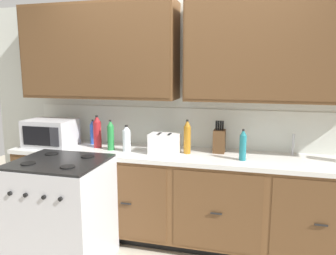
{
  "coord_description": "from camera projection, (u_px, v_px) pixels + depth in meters",
  "views": [
    {
      "loc": [
        0.69,
        -2.67,
        1.69
      ],
      "look_at": [
        -0.09,
        0.27,
        1.16
      ],
      "focal_mm": 34.95,
      "sensor_mm": 36.0,
      "label": 1
    }
  ],
  "objects": [
    {
      "name": "wall_unit",
      "position": [
        183.0,
        76.0,
        3.19
      ],
      "size": [
        4.52,
        0.4,
        2.39
      ],
      "color": "silver",
      "rests_on": "ground_plane"
    },
    {
      "name": "bottle_amber",
      "position": [
        187.0,
        137.0,
        3.1
      ],
      "size": [
        0.07,
        0.07,
        0.33
      ],
      "color": "#9E6619",
      "rests_on": "counter_run"
    },
    {
      "name": "bottle_clear",
      "position": [
        127.0,
        139.0,
        3.18
      ],
      "size": [
        0.08,
        0.08,
        0.26
      ],
      "color": "silver",
      "rests_on": "counter_run"
    },
    {
      "name": "knife_block",
      "position": [
        219.0,
        141.0,
        3.14
      ],
      "size": [
        0.11,
        0.14,
        0.31
      ],
      "color": "#52361E",
      "rests_on": "counter_run"
    },
    {
      "name": "stove_range",
      "position": [
        62.0,
        213.0,
        2.83
      ],
      "size": [
        0.76,
        0.68,
        0.95
      ],
      "color": "#B7B7BC",
      "rests_on": "ground_plane"
    },
    {
      "name": "bottle_red",
      "position": [
        97.0,
        132.0,
        3.34
      ],
      "size": [
        0.08,
        0.08,
        0.33
      ],
      "color": "maroon",
      "rests_on": "counter_run"
    },
    {
      "name": "sink_faucet",
      "position": [
        293.0,
        144.0,
        3.05
      ],
      "size": [
        0.02,
        0.02,
        0.2
      ],
      "primitive_type": "cylinder",
      "color": "#B2B5BA",
      "rests_on": "counter_run"
    },
    {
      "name": "microwave",
      "position": [
        51.0,
        133.0,
        3.4
      ],
      "size": [
        0.48,
        0.37,
        0.28
      ],
      "color": "#B7B7BC",
      "rests_on": "counter_run"
    },
    {
      "name": "bottle_blue",
      "position": [
        93.0,
        132.0,
        3.51
      ],
      "size": [
        0.06,
        0.06,
        0.26
      ],
      "color": "blue",
      "rests_on": "counter_run"
    },
    {
      "name": "bottle_green",
      "position": [
        111.0,
        135.0,
        3.24
      ],
      "size": [
        0.07,
        0.07,
        0.3
      ],
      "color": "#237A38",
      "rests_on": "counter_run"
    },
    {
      "name": "bottle_teal",
      "position": [
        243.0,
        145.0,
        2.86
      ],
      "size": [
        0.06,
        0.06,
        0.28
      ],
      "color": "#1E707A",
      "rests_on": "counter_run"
    },
    {
      "name": "counter_run",
      "position": [
        178.0,
        197.0,
        3.21
      ],
      "size": [
        3.35,
        0.64,
        0.91
      ],
      "color": "black",
      "rests_on": "ground_plane"
    },
    {
      "name": "toaster",
      "position": [
        164.0,
        144.0,
        3.1
      ],
      "size": [
        0.28,
        0.18,
        0.19
      ],
      "color": "white",
      "rests_on": "counter_run"
    }
  ]
}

